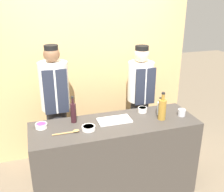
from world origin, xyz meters
The scene contains 14 objects.
ground_plane centered at (0.00, 0.00, 0.00)m, with size 14.00×14.00×0.00m, color #756651.
cabinet_wall centered at (0.00, 1.15, 1.20)m, with size 2.88×0.18×2.40m.
counter centered at (0.00, 0.00, 0.48)m, with size 1.89×0.62×0.95m.
sauce_bowl_brown centered at (-0.32, -0.06, 0.98)m, with size 0.14×0.14×0.04m.
sauce_bowl_purple centered at (-0.80, 0.13, 0.98)m, with size 0.13×0.13×0.05m.
sauce_bowl_green centered at (0.41, 0.18, 0.99)m, with size 0.11×0.11×0.06m.
cutting_board centered at (0.01, 0.05, 0.96)m, with size 0.38×0.19×0.02m.
bottle_clear centered at (0.57, 0.05, 1.04)m, with size 0.06×0.06×0.22m.
bottle_vinegar centered at (0.54, -0.06, 1.08)m, with size 0.09×0.09×0.33m.
bottle_wine centered at (-0.44, 0.16, 1.07)m, with size 0.06×0.06×0.31m.
cup_steel centered at (0.81, -0.05, 0.99)m, with size 0.09×0.09×0.08m.
wooden_spoon centered at (-0.51, -0.07, 0.97)m, with size 0.28×0.05×0.03m.
chef_left centered at (-0.58, 0.67, 0.94)m, with size 0.36×0.36×1.74m.
chef_right centered at (0.58, 0.67, 0.91)m, with size 0.35×0.35×1.67m.
Camera 1 is at (-0.82, -2.49, 2.31)m, focal length 42.00 mm.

